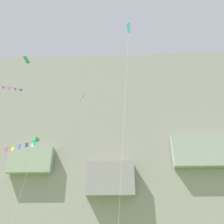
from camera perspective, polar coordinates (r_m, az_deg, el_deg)
cliff_face at (r=76.58m, az=0.01°, el=-8.02°), size 180.00×23.83×60.60m
kite_diamond_front_field at (r=46.56m, az=-21.71°, el=10.89°), size 2.77×4.41×34.12m
kite_banner_upper_left at (r=43.43m, az=-7.51°, el=1.65°), size 3.70×3.85×27.31m
kite_diamond_low_right at (r=31.84m, az=4.20°, el=18.97°), size 2.27×6.15×29.62m
kite_banner_mid_center at (r=42.72m, az=-25.24°, el=3.25°), size 4.72×2.51×26.39m
kite_banner_upper_right at (r=35.10m, az=-22.73°, el=-8.73°), size 6.63×4.52×14.72m
kite_box_mid_right at (r=44.12m, az=-19.12°, el=-7.48°), size 1.60×3.06×19.04m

